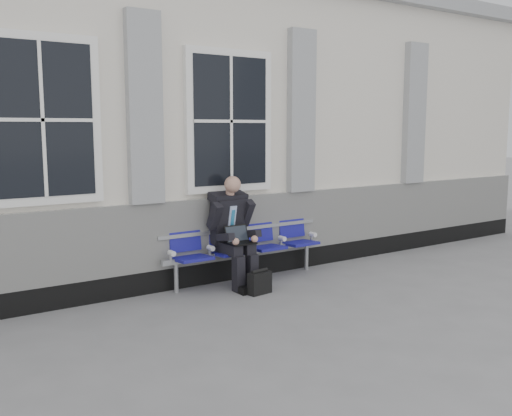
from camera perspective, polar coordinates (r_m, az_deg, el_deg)
ground at (r=6.90m, az=1.24°, el=-10.22°), size 70.00×70.00×0.00m
station_building at (r=9.60m, az=-10.91°, el=8.25°), size 14.40×4.40×4.49m
bench at (r=8.11m, az=-1.09°, el=-3.42°), size 2.60×0.47×0.91m
businessman at (r=7.79m, az=-2.37°, el=-1.98°), size 0.63×0.84×1.52m
briefcase at (r=7.52m, az=0.36°, el=-7.46°), size 0.34×0.18×0.33m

